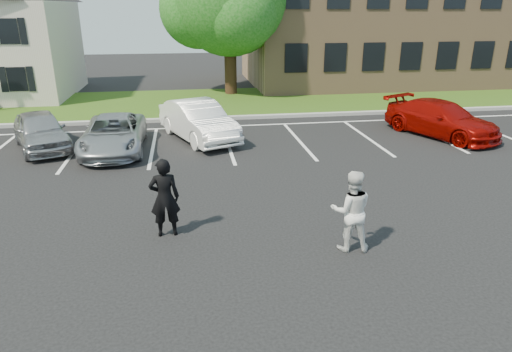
{
  "coord_description": "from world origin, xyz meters",
  "views": [
    {
      "loc": [
        -1.53,
        -8.75,
        4.92
      ],
      "look_at": [
        0.0,
        1.0,
        1.25
      ],
      "focal_mm": 32.0,
      "sensor_mm": 36.0,
      "label": 1
    }
  ],
  "objects": [
    {
      "name": "ground_plane",
      "position": [
        0.0,
        0.0,
        0.0
      ],
      "size": [
        90.0,
        90.0,
        0.0
      ],
      "primitive_type": "plane",
      "color": "black",
      "rests_on": "ground"
    },
    {
      "name": "curb",
      "position": [
        0.0,
        12.0,
        0.07
      ],
      "size": [
        40.0,
        0.3,
        0.15
      ],
      "primitive_type": "cube",
      "color": "gray",
      "rests_on": "ground"
    },
    {
      "name": "grass_strip",
      "position": [
        0.0,
        16.0,
        0.04
      ],
      "size": [
        44.0,
        8.0,
        0.08
      ],
      "primitive_type": "cube",
      "color": "#2E5013",
      "rests_on": "ground"
    },
    {
      "name": "stall_lines",
      "position": [
        1.4,
        8.95,
        0.01
      ],
      "size": [
        34.0,
        5.36,
        0.01
      ],
      "color": "white",
      "rests_on": "ground"
    },
    {
      "name": "office_building",
      "position": [
        14.0,
        21.99,
        4.16
      ],
      "size": [
        22.4,
        10.4,
        8.3
      ],
      "color": "#9F7955",
      "rests_on": "ground"
    },
    {
      "name": "man_black_suit",
      "position": [
        -2.1,
        0.82,
        0.92
      ],
      "size": [
        0.69,
        0.48,
        1.84
      ],
      "primitive_type": "imported",
      "rotation": [
        0.0,
        0.0,
        3.2
      ],
      "color": "black",
      "rests_on": "ground"
    },
    {
      "name": "man_white_shirt",
      "position": [
        1.8,
        -0.44,
        0.89
      ],
      "size": [
        0.97,
        0.81,
        1.79
      ],
      "primitive_type": "imported",
      "rotation": [
        0.0,
        0.0,
        2.98
      ],
      "color": "silver",
      "rests_on": "ground"
    },
    {
      "name": "car_silver_west",
      "position": [
        -6.79,
        8.43,
        0.68
      ],
      "size": [
        3.05,
        4.3,
        1.36
      ],
      "primitive_type": "imported",
      "rotation": [
        0.0,
        0.0,
        0.41
      ],
      "color": "#A5A5AA",
      "rests_on": "ground"
    },
    {
      "name": "car_silver_minivan",
      "position": [
        -4.12,
        7.7,
        0.63
      ],
      "size": [
        2.17,
        4.58,
        1.26
      ],
      "primitive_type": "imported",
      "rotation": [
        0.0,
        0.0,
        0.02
      ],
      "color": "#A4A7AC",
      "rests_on": "ground"
    },
    {
      "name": "car_white_sedan",
      "position": [
        -1.06,
        8.79,
        0.75
      ],
      "size": [
        3.18,
        4.82,
        1.5
      ],
      "primitive_type": "imported",
      "rotation": [
        0.0,
        0.0,
        0.39
      ],
      "color": "white",
      "rests_on": "ground"
    },
    {
      "name": "car_red_compact",
      "position": [
        8.61,
        7.83,
        0.69
      ],
      "size": [
        3.73,
        5.15,
        1.39
      ],
      "primitive_type": "imported",
      "rotation": [
        0.0,
        0.0,
        0.42
      ],
      "color": "#8D0904",
      "rests_on": "ground"
    }
  ]
}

